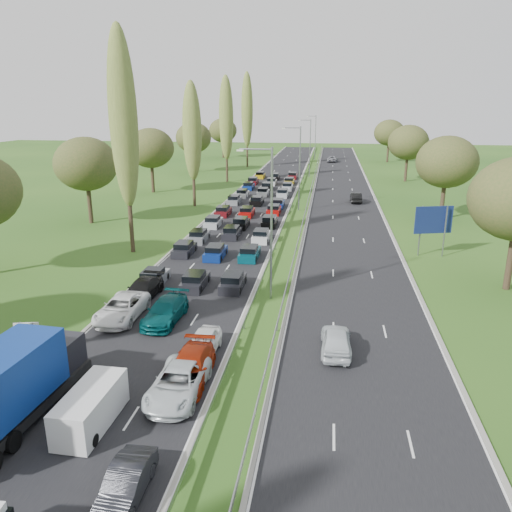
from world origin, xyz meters
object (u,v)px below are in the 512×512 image
at_px(near_car_3, 143,289).
at_px(info_sign, 27,333).
at_px(near_car_2, 122,308).
at_px(blue_lorry, 11,386).
at_px(white_van_rear, 93,405).
at_px(direction_sign, 433,222).

bearing_deg(near_car_3, info_sign, -107.49).
height_order(near_car_2, near_car_3, near_car_2).
bearing_deg(near_car_2, info_sign, -121.92).
relative_size(near_car_3, info_sign, 2.47).
xyz_separation_m(blue_lorry, info_sign, (-3.48, 6.71, -0.71)).
distance_m(near_car_3, info_sign, 10.66).
relative_size(near_car_2, info_sign, 2.75).
bearing_deg(white_van_rear, near_car_3, 103.65).
xyz_separation_m(blue_lorry, white_van_rear, (3.75, 0.59, -1.10)).
bearing_deg(near_car_3, white_van_rear, -74.75).
bearing_deg(info_sign, white_van_rear, -40.20).
xyz_separation_m(near_car_3, direction_sign, (25.10, 15.50, 2.80)).
height_order(blue_lorry, direction_sign, direction_sign).
bearing_deg(direction_sign, near_car_2, -142.10).
xyz_separation_m(near_car_2, info_sign, (-3.64, -5.89, 0.55)).
distance_m(near_car_2, blue_lorry, 12.66).
relative_size(near_car_2, blue_lorry, 0.60).
xyz_separation_m(near_car_2, white_van_rear, (3.59, -12.01, 0.15)).
relative_size(near_car_2, near_car_3, 1.11).
height_order(near_car_2, white_van_rear, white_van_rear).
distance_m(near_car_3, white_van_rear, 16.48).
distance_m(near_car_3, direction_sign, 29.63).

